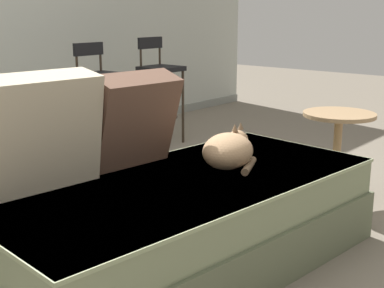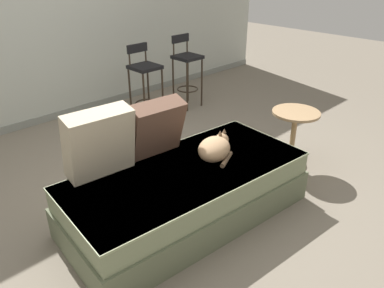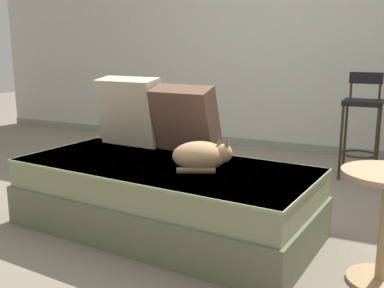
# 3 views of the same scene
# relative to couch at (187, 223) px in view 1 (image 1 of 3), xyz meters

# --- Properties ---
(ground_plane) EXTENTS (16.00, 16.00, 0.00)m
(ground_plane) POSITION_rel_couch_xyz_m (0.00, 0.40, -0.22)
(ground_plane) COLOR slate
(ground_plane) RESTS_ON ground
(couch) EXTENTS (1.95, 1.04, 0.43)m
(couch) POSITION_rel_couch_xyz_m (0.00, 0.00, 0.00)
(couch) COLOR #636B50
(couch) RESTS_ON ground
(throw_pillow_corner) EXTENTS (0.50, 0.29, 0.50)m
(throw_pillow_corner) POSITION_rel_couch_xyz_m (-0.48, 0.38, 0.46)
(throw_pillow_corner) COLOR beige
(throw_pillow_corner) RESTS_ON couch
(throw_pillow_middle) EXTENTS (0.46, 0.32, 0.46)m
(throw_pillow_middle) POSITION_rel_couch_xyz_m (-0.02, 0.34, 0.45)
(throw_pillow_middle) COLOR brown
(throw_pillow_middle) RESTS_ON couch
(cat) EXTENTS (0.39, 0.35, 0.20)m
(cat) POSITION_rel_couch_xyz_m (0.28, -0.03, 0.30)
(cat) COLOR tan
(cat) RESTS_ON couch
(bar_stool_near_window) EXTENTS (0.32, 0.32, 0.93)m
(bar_stool_near_window) POSITION_rel_couch_xyz_m (0.99, 1.78, 0.32)
(bar_stool_near_window) COLOR #2D2319
(bar_stool_near_window) RESTS_ON ground
(bar_stool_by_doorway) EXTENTS (0.32, 0.32, 0.94)m
(bar_stool_by_doorway) POSITION_rel_couch_xyz_m (1.69, 1.78, 0.33)
(bar_stool_by_doorway) COLOR #2D2319
(bar_stool_by_doorway) RESTS_ON ground
(side_table) EXTENTS (0.44, 0.44, 0.57)m
(side_table) POSITION_rel_couch_xyz_m (1.28, -0.12, 0.15)
(side_table) COLOR tan
(side_table) RESTS_ON ground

